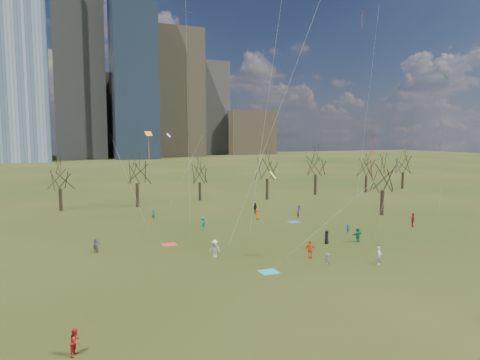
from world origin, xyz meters
name	(u,v)px	position (x,y,z in m)	size (l,w,h in m)	color
ground	(292,270)	(0.00, 0.00, 0.00)	(500.00, 500.00, 0.00)	black
downtown_skyline	(90,84)	(-2.43, 210.64, 39.01)	(212.50, 78.00, 118.00)	slate
bare_tree_row	(181,171)	(-0.09, 37.22, 6.12)	(113.04, 29.80, 9.50)	black
blanket_teal	(269,272)	(-2.20, 0.24, 0.01)	(1.60, 1.50, 0.03)	teal
blanket_navy	(294,222)	(10.98, 18.54, 0.01)	(1.60, 1.50, 0.03)	#2549B0
blanket_crimson	(169,244)	(-8.07, 13.13, 0.01)	(1.60, 1.50, 0.03)	red
person_1	(379,255)	(8.41, -1.70, 0.85)	(0.62, 0.41, 1.70)	silver
person_2	(76,342)	(-18.51, -8.49, 0.77)	(0.74, 0.58, 1.53)	#AF1B19
person_3	(328,259)	(3.74, -0.14, 0.57)	(0.74, 0.42, 1.14)	slate
person_4	(310,250)	(3.41, 2.35, 0.92)	(1.07, 0.45, 1.83)	#E95619
person_5	(358,235)	(11.94, 5.90, 0.86)	(1.59, 0.51, 1.71)	#1A7647
person_6	(327,237)	(8.29, 6.67, 0.76)	(0.74, 0.48, 1.52)	black
person_8	(348,229)	(13.85, 10.24, 0.51)	(0.49, 0.38, 1.02)	#2A4CB7
person_9	(215,249)	(-5.05, 6.50, 0.88)	(1.14, 0.65, 1.76)	silver
person_10	(413,220)	(23.98, 9.75, 0.92)	(1.08, 0.45, 1.84)	#A4171A
person_11	(96,245)	(-15.79, 12.81, 0.77)	(1.42, 0.45, 1.53)	slate
person_12	(257,214)	(7.02, 22.16, 0.75)	(0.73, 0.48, 1.50)	#CD5816
person_13	(153,214)	(-6.70, 28.36, 0.71)	(0.52, 0.34, 1.43)	#1A7963
person_14	(299,211)	(13.83, 21.88, 0.85)	(0.82, 0.64, 1.69)	#8C4C99
person_15	(203,223)	(-2.33, 18.67, 0.88)	(1.14, 0.66, 1.77)	#19724C
person_16	(255,208)	(8.85, 26.81, 0.85)	(0.99, 0.41, 1.69)	black
kites_airborne	(281,120)	(3.80, 9.45, 13.74)	(65.40, 42.65, 31.14)	orange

